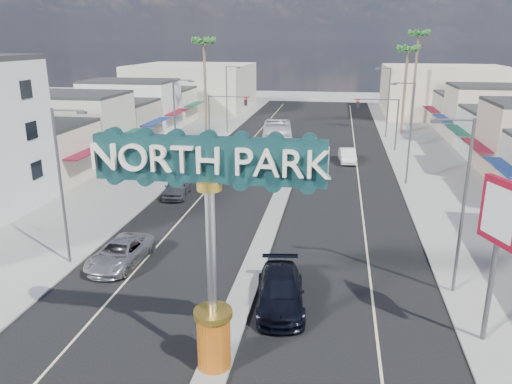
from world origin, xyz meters
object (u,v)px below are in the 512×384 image
(gateway_sign, at_px, (210,229))
(car_parked_left, at_px, (177,187))
(traffic_signal_right, at_px, (381,114))
(bank_pylon_sign, at_px, (500,222))
(car_parked_right, at_px, (347,156))
(traffic_signal_left, at_px, (224,110))
(city_bus, at_px, (277,142))
(suv_right, at_px, (280,291))
(streetlight_r_far, at_px, (387,99))
(palm_right_mid, at_px, (408,53))
(streetlight_r_mid, at_px, (409,128))
(streetlight_l_far, at_px, (228,96))
(streetlight_l_mid, at_px, (177,122))
(streetlight_r_near, at_px, (461,199))
(suv_left, at_px, (120,253))
(palm_left_far, at_px, (204,47))
(palm_right_far, at_px, (418,39))
(streetlight_l_near, at_px, (63,180))

(gateway_sign, xyz_separation_m, car_parked_left, (-8.51, 21.56, -5.16))
(traffic_signal_right, height_order, bank_pylon_sign, bank_pylon_sign)
(traffic_signal_right, bearing_deg, car_parked_right, -120.49)
(traffic_signal_left, distance_m, city_bus, 9.60)
(traffic_signal_left, relative_size, suv_right, 1.08)
(streetlight_r_far, height_order, city_bus, streetlight_r_far)
(gateway_sign, bearing_deg, palm_right_mid, 76.47)
(traffic_signal_left, height_order, palm_right_mid, palm_right_mid)
(traffic_signal_right, bearing_deg, palm_right_mid, 72.37)
(streetlight_r_mid, bearing_deg, streetlight_l_far, 133.48)
(car_parked_left, height_order, bank_pylon_sign, bank_pylon_sign)
(traffic_signal_left, distance_m, streetlight_r_far, 21.20)
(suv_right, bearing_deg, streetlight_l_mid, 111.39)
(gateway_sign, distance_m, streetlight_r_far, 51.10)
(streetlight_r_near, height_order, suv_left, streetlight_r_near)
(streetlight_r_far, bearing_deg, streetlight_r_near, -90.00)
(streetlight_l_mid, distance_m, bank_pylon_sign, 32.36)
(suv_left, xyz_separation_m, city_bus, (5.63, 27.74, 1.07))
(streetlight_l_mid, distance_m, streetlight_r_near, 28.90)
(palm_left_far, height_order, car_parked_right, palm_left_far)
(city_bus, height_order, bank_pylon_sign, bank_pylon_sign)
(streetlight_l_far, height_order, car_parked_left, streetlight_l_far)
(palm_right_mid, relative_size, palm_right_far, 0.86)
(city_bus, bearing_deg, streetlight_r_near, -72.97)
(palm_right_far, relative_size, car_parked_left, 3.12)
(streetlight_l_far, xyz_separation_m, car_parked_right, (15.93, -14.26, -4.34))
(car_parked_left, distance_m, bank_pylon_sign, 26.82)
(streetlight_l_far, relative_size, streetlight_r_mid, 1.00)
(car_parked_left, relative_size, car_parked_right, 1.03)
(streetlight_l_mid, height_order, palm_right_far, palm_right_far)
(streetlight_r_near, distance_m, streetlight_r_far, 42.00)
(gateway_sign, distance_m, traffic_signal_left, 43.04)
(palm_left_far, xyz_separation_m, car_parked_left, (4.49, -26.46, -10.73))
(streetlight_l_near, height_order, bank_pylon_sign, streetlight_l_near)
(suv_right, bearing_deg, palm_right_far, 69.40)
(car_parked_right, bearing_deg, streetlight_r_far, 65.42)
(streetlight_l_far, bearing_deg, streetlight_r_far, 0.00)
(streetlight_l_far, distance_m, streetlight_r_mid, 30.32)
(streetlight_r_mid, distance_m, palm_right_mid, 26.71)
(traffic_signal_right, bearing_deg, streetlight_r_far, 81.14)
(streetlight_r_mid, relative_size, palm_left_far, 0.69)
(palm_left_far, bearing_deg, streetlight_r_far, 4.88)
(streetlight_l_near, distance_m, car_parked_right, 32.28)
(streetlight_l_far, xyz_separation_m, streetlight_r_near, (20.87, -42.00, 0.00))
(car_parked_right, bearing_deg, palm_left_far, 140.96)
(traffic_signal_right, xyz_separation_m, streetlight_r_mid, (1.25, -13.99, 0.79))
(city_bus, bearing_deg, streetlight_r_mid, -40.00)
(traffic_signal_left, bearing_deg, suv_left, -87.34)
(traffic_signal_right, relative_size, suv_left, 1.16)
(traffic_signal_right, distance_m, bank_pylon_sign, 38.33)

